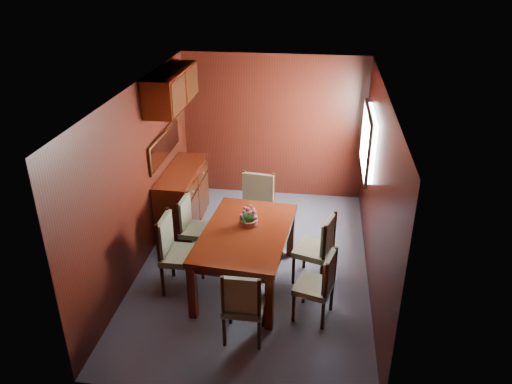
# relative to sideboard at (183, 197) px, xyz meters

# --- Properties ---
(ground) EXTENTS (4.50, 4.50, 0.00)m
(ground) POSITION_rel_sideboard_xyz_m (1.25, -1.00, -0.45)
(ground) COLOR #3C4253
(ground) RESTS_ON ground
(room_shell) EXTENTS (3.06, 4.52, 2.41)m
(room_shell) POSITION_rel_sideboard_xyz_m (1.15, -0.67, 1.18)
(room_shell) COLOR black
(room_shell) RESTS_ON ground
(sideboard) EXTENTS (0.48, 1.40, 0.90)m
(sideboard) POSITION_rel_sideboard_xyz_m (0.00, 0.00, 0.00)
(sideboard) COLOR #391107
(sideboard) RESTS_ON ground
(dining_table) EXTENTS (1.16, 1.73, 0.77)m
(dining_table) POSITION_rel_sideboard_xyz_m (1.20, -1.41, 0.21)
(dining_table) COLOR #391107
(dining_table) RESTS_ON ground
(chair_left_near) EXTENTS (0.46, 0.48, 1.01)m
(chair_left_near) POSITION_rel_sideboard_xyz_m (0.35, -1.60, 0.11)
(chair_left_near) COLOR black
(chair_left_near) RESTS_ON ground
(chair_left_far) EXTENTS (0.44, 0.45, 0.90)m
(chair_left_far) POSITION_rel_sideboard_xyz_m (0.38, -0.89, 0.05)
(chair_left_far) COLOR black
(chair_left_far) RESTS_ON ground
(chair_right_near) EXTENTS (0.50, 0.51, 0.88)m
(chair_right_near) POSITION_rel_sideboard_xyz_m (2.12, -1.94, 0.04)
(chair_right_near) COLOR black
(chair_right_near) RESTS_ON ground
(chair_right_far) EXTENTS (0.55, 0.56, 0.95)m
(chair_right_far) POSITION_rel_sideboard_xyz_m (2.10, -1.23, 0.08)
(chair_right_far) COLOR black
(chair_right_far) RESTS_ON ground
(chair_head) EXTENTS (0.43, 0.42, 0.91)m
(chair_head) POSITION_rel_sideboard_xyz_m (1.32, -2.44, 0.06)
(chair_head) COLOR black
(chair_head) RESTS_ON ground
(chair_foot) EXTENTS (0.55, 0.53, 1.05)m
(chair_foot) POSITION_rel_sideboard_xyz_m (1.18, -0.38, 0.13)
(chair_foot) COLOR black
(chair_foot) RESTS_ON ground
(flower_centerpiece) EXTENTS (0.25, 0.25, 0.25)m
(flower_centerpiece) POSITION_rel_sideboard_xyz_m (1.21, -1.24, 0.44)
(flower_centerpiece) COLOR #A44032
(flower_centerpiece) RESTS_ON dining_table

